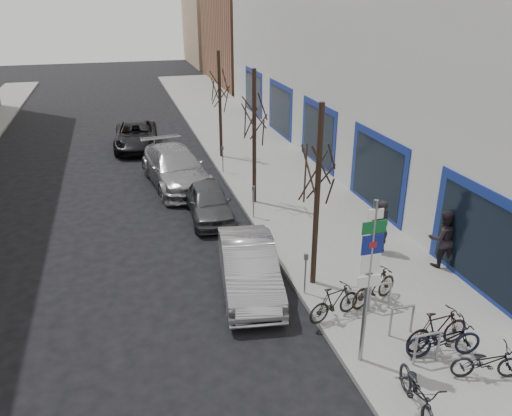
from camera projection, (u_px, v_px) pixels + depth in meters
ground at (262, 384)px, 11.17m from camera, size 120.00×120.00×0.00m
sidewalk_east at (298, 198)px, 21.10m from camera, size 5.00×70.00×0.15m
commercial_building at (476, 53)px, 27.56m from camera, size 20.00×32.00×10.00m
brick_building_far at (275, 39)px, 48.18m from camera, size 12.00×14.00×8.00m
tan_building_far at (242, 25)px, 61.37m from camera, size 13.00×12.00×9.00m
highway_sign_pole at (369, 275)px, 10.78m from camera, size 0.55×0.10×4.20m
bike_rack at (402, 317)px, 12.38m from camera, size 0.66×2.26×0.83m
tree_near at (319, 154)px, 13.28m from camera, size 1.80×1.80×5.50m
tree_mid at (254, 106)px, 19.03m from camera, size 1.80×1.80×5.50m
tree_far at (219, 80)px, 24.78m from camera, size 1.80×1.80×5.50m
meter_front at (306, 270)px, 13.99m from camera, size 0.10×0.08×1.27m
meter_mid at (253, 199)px, 18.85m from camera, size 0.10×0.08×1.27m
meter_back at (223, 157)px, 23.72m from camera, size 0.10×0.08×1.27m
bike_near_left at (418, 389)px, 10.06m from camera, size 0.87×1.89×1.11m
bike_near_right at (438, 329)px, 11.88m from camera, size 1.82×0.68×1.08m
bike_mid_curb at (444, 336)px, 11.61m from camera, size 1.89×0.82×1.11m
bike_mid_inner at (335, 302)px, 13.02m from camera, size 1.70×0.89×0.99m
bike_far_curb at (487, 359)px, 10.99m from camera, size 1.66×0.89×0.97m
bike_far_inner at (374, 286)px, 13.65m from camera, size 1.81×1.12×1.06m
parked_car_front at (249, 267)px, 14.49m from camera, size 2.15×4.61×1.46m
parked_car_mid at (209, 202)px, 19.24m from camera, size 1.68×3.95×1.33m
parked_car_back at (176, 168)px, 22.46m from camera, size 3.03×5.99×1.67m
lane_car at (136, 136)px, 28.00m from camera, size 2.68×5.20×1.40m
pedestrian_near at (380, 226)px, 16.27m from camera, size 0.68×0.46×1.83m
pedestrian_far at (443, 238)px, 15.39m from camera, size 0.79×0.62×1.90m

